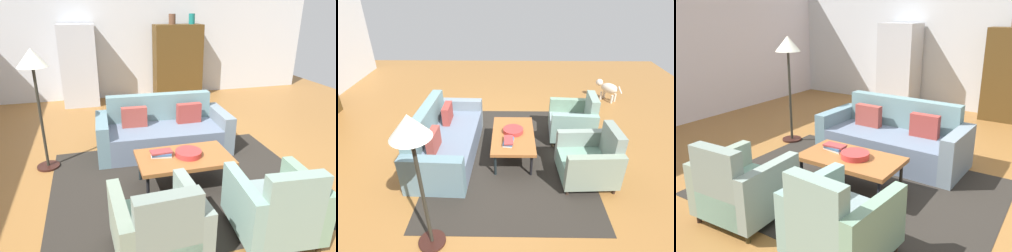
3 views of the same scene
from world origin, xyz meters
The scene contains 14 objects.
ground_plane centered at (0.00, 0.00, 0.00)m, with size 10.83×10.83×0.00m, color olive.
wall_back centered at (0.00, 4.10, 1.40)m, with size 9.02×0.12×2.80m, color silver.
area_rug centered at (-0.31, -0.40, 0.00)m, with size 3.40×2.60×0.01m, color #292520.
couch centered at (-0.31, 0.74, 0.29)m, with size 2.13×0.97×0.86m.
coffee_table centered at (-0.31, -0.45, 0.39)m, with size 1.20×0.70×0.43m.
armchair_left centered at (-0.91, -1.62, 0.34)m, with size 0.84×0.84×0.88m.
armchair_right centered at (0.28, -1.62, 0.34)m, with size 0.86×0.86×0.88m.
fruit_bowl centered at (-0.25, -0.45, 0.47)m, with size 0.34×0.34×0.07m, color #BA302F.
book_stack centered at (-0.60, -0.37, 0.47)m, with size 0.28×0.18×0.07m.
cabinet centered at (0.83, 3.75, 0.90)m, with size 1.20×0.51×1.80m.
vase_tall centered at (0.68, 3.75, 1.92)m, with size 0.17×0.17×0.24m, color brown.
vase_round centered at (1.18, 3.75, 1.92)m, with size 0.15×0.15×0.25m, color #176F69.
refrigerator centered at (-1.59, 3.65, 0.93)m, with size 0.80×0.73×1.85m.
floor_lamp centered at (-2.10, 0.52, 1.44)m, with size 0.40×0.40×1.72m.
Camera 1 is at (-1.40, -3.80, 2.23)m, focal length 32.83 mm.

